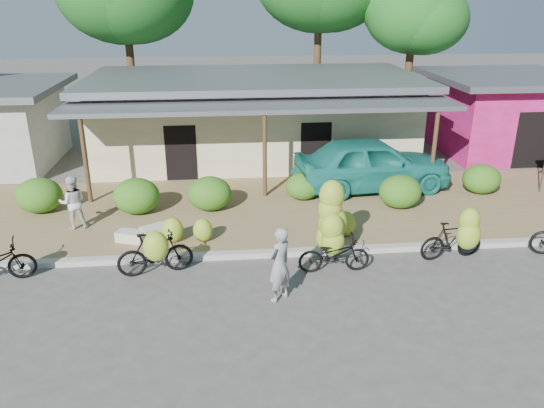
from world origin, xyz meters
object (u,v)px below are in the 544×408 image
Objects in this scene: bystander at (73,202)px; vendor at (279,264)px; sack_far at (131,236)px; bike_center at (332,234)px; bike_right at (456,237)px; bike_left at (155,252)px; sack_near at (157,231)px; tree_near_right at (409,12)px; teal_van at (372,164)px.

vendor is at bearing 130.44° from bystander.
vendor reaches higher than sack_far.
bike_center is 1.24× the size of bike_right.
bike_center reaches higher than bike_left.
bike_center is 2.54× the size of sack_near.
tree_near_right is 3.36× the size of bike_center.
sack_near is (-4.47, 1.95, -0.59)m from bike_center.
bike_right is at bearing -11.96° from sack_far.
bystander is (-6.82, 2.75, 0.02)m from bike_center.
bike_center reaches higher than bystander.
bike_right is (7.39, 0.01, 0.05)m from bike_left.
teal_van is at bearing 0.39° from bike_right.
sack_near is at bearing -132.91° from tree_near_right.
bike_right is (3.13, -0.08, -0.18)m from bike_center.
sack_near is at bearing 109.34° from teal_van.
teal_van is (2.39, 5.10, 0.15)m from bike_center.
sack_near is 2.56m from bystander.
bystander is at bearing -77.88° from vendor.
sack_far is at bearing 70.25° from bike_right.
bike_center is 3.14m from bike_right.
vendor is at bearing 144.16° from teal_van.
bike_left is at bearing 120.33° from bystander.
bike_left is (-10.33, -13.37, -4.95)m from tree_near_right.
bike_right is 4.78m from vendor.
teal_van reaches higher than bystander.
teal_van is at bearing -160.46° from vendor.
bike_right is 5.24m from teal_van.
bike_center is 2.88× the size of sack_far.
sack_far is (-5.13, 1.67, -0.60)m from bike_center.
tree_near_right reaches higher than bike_right.
bike_center is 5.43m from sack_far.
vendor is at bearing -40.14° from sack_far.
bike_left is 2.20× the size of sack_near.
tree_near_right reaches higher than sack_far.
bike_right reaches higher than bike_left.
teal_van is at bearing -177.34° from bystander.
sack_far is at bearing -80.10° from vendor.
teal_van reaches higher than bike_left.
sack_far is 0.49× the size of bystander.
bike_right is 10.34m from bystander.
bike_left is at bearing 91.40° from bike_center.
vendor is at bearing -126.28° from bike_left.
bike_right is (-2.94, -13.36, -4.90)m from tree_near_right.
bystander is at bearing 66.34° from bike_right.
tree_near_right is 16.98m from sack_far.
sack_far is at bearing 109.16° from teal_van.
teal_van is at bearing -114.22° from tree_near_right.
tree_near_right is 17.29m from bystander.
bike_center is at bearing 80.79° from bike_right.
tree_near_right reaches higher than teal_van.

